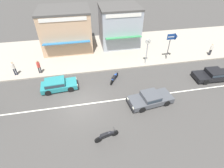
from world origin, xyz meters
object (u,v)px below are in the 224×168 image
pedestrian_far_end (39,66)px  shopfront_corner_warung (66,29)px  hatchback_teal_1 (58,84)px  shopfront_mid_block (119,26)px  arrow_signboard (175,38)px  pedestrian_mid_kerb (13,67)px  motorcycle_1 (107,135)px  sedan_dark_grey_3 (150,98)px  motorcycle_0 (114,77)px  sedan_black_0 (214,75)px  pedestrian_by_shop (212,49)px  street_clock (148,46)px

pedestrian_far_end → shopfront_corner_warung: bearing=61.4°
hatchback_teal_1 → shopfront_mid_block: size_ratio=0.68×
arrow_signboard → pedestrian_mid_kerb: (-18.52, -0.16, -1.81)m
motorcycle_1 → shopfront_corner_warung: (-2.85, 15.66, 2.38)m
sedan_dark_grey_3 → shopfront_mid_block: bearing=91.0°
pedestrian_far_end → shopfront_corner_warung: (3.19, 5.86, 1.72)m
motorcycle_1 → shopfront_mid_block: 16.39m
motorcycle_0 → pedestrian_far_end: bearing=160.9°
shopfront_corner_warung → sedan_black_0: bearing=-33.5°
shopfront_mid_block → pedestrian_by_shop: bearing=-27.3°
arrow_signboard → shopfront_mid_block: size_ratio=0.62×
hatchback_teal_1 → pedestrian_mid_kerb: size_ratio=2.16×
shopfront_mid_block → pedestrian_mid_kerb: bearing=-156.4°
pedestrian_far_end → street_clock: bearing=-1.2°
sedan_dark_grey_3 → pedestrian_far_end: 12.56m
pedestrian_by_shop → shopfront_corner_warung: bearing=162.6°
sedan_dark_grey_3 → street_clock: size_ratio=1.34×
arrow_signboard → pedestrian_by_shop: bearing=-1.3°
motorcycle_0 → shopfront_mid_block: (2.37, 8.60, 2.36)m
arrow_signboard → hatchback_teal_1: bearing=-166.4°
motorcycle_0 → motorcycle_1: bearing=-105.7°
sedan_black_0 → shopfront_mid_block: shopfront_mid_block is taller
sedan_black_0 → pedestrian_by_shop: (2.67, 4.56, 0.55)m
sedan_black_0 → arrow_signboard: bearing=121.2°
arrow_signboard → shopfront_corner_warung: size_ratio=0.52×
hatchback_teal_1 → arrow_signboard: bearing=13.6°
pedestrian_by_shop → motorcycle_1: bearing=-147.0°
motorcycle_1 → sedan_dark_grey_3: bearing=34.2°
sedan_black_0 → motorcycle_1: sedan_black_0 is taller
sedan_dark_grey_3 → motorcycle_0: 4.71m
hatchback_teal_1 → motorcycle_1: (3.92, -6.74, -0.16)m
street_clock → pedestrian_mid_kerb: bearing=178.6°
motorcycle_1 → pedestrian_far_end: 11.54m
motorcycle_0 → street_clock: bearing=30.0°
pedestrian_far_end → arrow_signboard: bearing=1.0°
pedestrian_mid_kerb → hatchback_teal_1: bearing=-33.9°
sedan_black_0 → sedan_dark_grey_3: same height
pedestrian_by_shop → pedestrian_mid_kerb: bearing=-179.9°
motorcycle_0 → shopfront_mid_block: bearing=74.6°
sedan_black_0 → pedestrian_mid_kerb: pedestrian_mid_kerb is taller
sedan_dark_grey_3 → arrow_signboard: bearing=52.9°
arrow_signboard → street_clock: bearing=-171.4°
street_clock → sedan_black_0: bearing=-33.3°
sedan_dark_grey_3 → street_clock: street_clock is taller
sedan_black_0 → hatchback_teal_1: (-16.61, 1.35, 0.05)m
street_clock → hatchback_teal_1: bearing=-164.7°
sedan_dark_grey_3 → arrow_signboard: size_ratio=1.28×
street_clock → pedestrian_mid_kerb: size_ratio=1.86×
pedestrian_far_end → shopfront_mid_block: size_ratio=0.29×
hatchback_teal_1 → motorcycle_1: hatchback_teal_1 is taller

